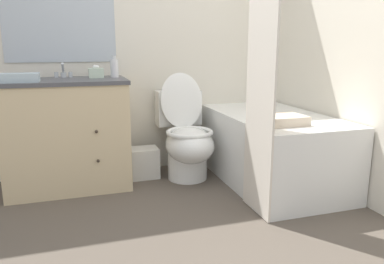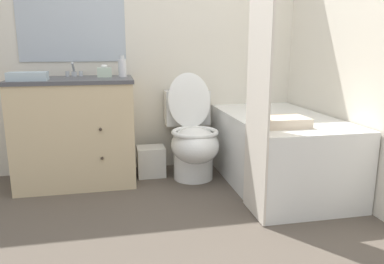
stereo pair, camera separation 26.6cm
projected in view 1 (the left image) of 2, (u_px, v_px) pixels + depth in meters
ground_plane at (216, 251)px, 2.09m from camera, size 14.00×14.00×0.00m
wall_back at (151, 31)px, 3.30m from camera, size 8.00×0.06×2.50m
wall_right at (332, 29)px, 2.92m from camera, size 0.05×2.58×2.50m
vanity_cabinet at (67, 133)px, 2.98m from camera, size 0.95×0.59×0.87m
sink_faucet at (63, 73)px, 3.04m from camera, size 0.14×0.12×0.12m
toilet at (187, 140)px, 3.20m from camera, size 0.40×0.69×0.90m
bathtub at (272, 148)px, 3.11m from camera, size 0.77×1.37×0.58m
shower_curtain at (261, 67)px, 2.37m from camera, size 0.02×0.38×1.96m
wastebasket at (144, 163)px, 3.25m from camera, size 0.24×0.20×0.26m
tissue_box at (96, 73)px, 3.02m from camera, size 0.12×0.11×0.10m
soap_dispenser at (114, 68)px, 3.04m from camera, size 0.07×0.07×0.18m
hand_towel_folded at (18, 78)px, 2.63m from camera, size 0.28×0.14×0.06m
bath_towel_folded at (282, 120)px, 2.65m from camera, size 0.32×0.24×0.07m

